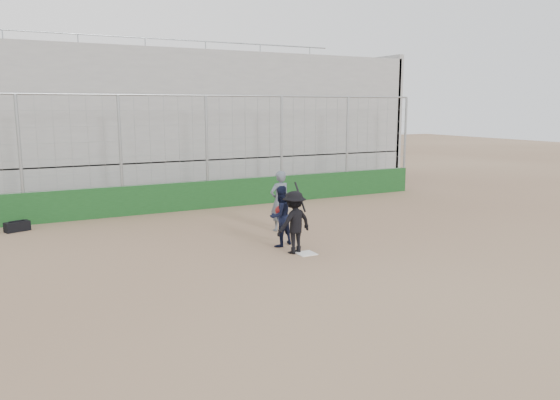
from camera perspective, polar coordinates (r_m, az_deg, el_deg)
name	(u,v)px	position (r m, az deg, el deg)	size (l,w,h in m)	color
ground	(306,254)	(13.64, 2.74, -5.65)	(90.00, 90.00, 0.00)	brown
home_plate	(306,253)	(13.64, 2.74, -5.60)	(0.44, 0.44, 0.02)	white
backstop	(208,182)	(19.70, -7.58, 1.89)	(18.10, 0.25, 4.04)	#133C16
bleachers	(167,123)	(24.24, -11.75, 7.90)	(20.25, 6.70, 6.98)	gray
batter_at_plate	(294,222)	(13.55, 1.49, -2.33)	(1.12, 0.83, 1.74)	black
catcher_crouched	(280,226)	(14.26, 0.05, -2.72)	(0.95, 0.86, 1.09)	black
umpire	(280,204)	(16.00, -0.03, -0.41)	(0.65, 0.42, 1.60)	#4E5763
equipment_bag	(17,226)	(17.78, -25.77, -2.50)	(0.74, 0.51, 0.33)	black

